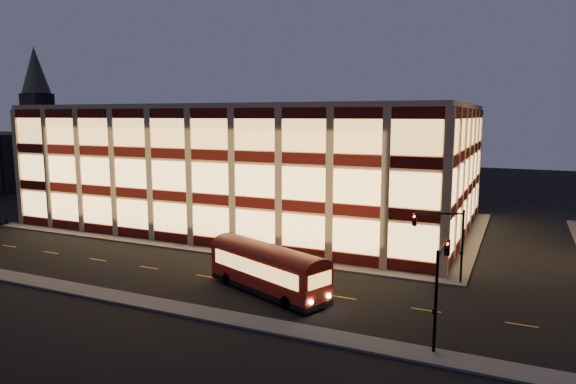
% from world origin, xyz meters
% --- Properties ---
extents(ground, '(200.00, 200.00, 0.00)m').
position_xyz_m(ground, '(0.00, 0.00, 0.00)').
color(ground, black).
rests_on(ground, ground).
extents(sidewalk_office_south, '(54.00, 2.00, 0.15)m').
position_xyz_m(sidewalk_office_south, '(-3.00, 1.00, 0.07)').
color(sidewalk_office_south, '#514F4C').
rests_on(sidewalk_office_south, ground).
extents(sidewalk_office_east, '(2.00, 30.00, 0.15)m').
position_xyz_m(sidewalk_office_east, '(23.00, 17.00, 0.07)').
color(sidewalk_office_east, '#514F4C').
rests_on(sidewalk_office_east, ground).
extents(sidewalk_near, '(100.00, 2.00, 0.15)m').
position_xyz_m(sidewalk_near, '(0.00, -13.00, 0.07)').
color(sidewalk_near, '#514F4C').
rests_on(sidewalk_near, ground).
extents(office_building, '(50.45, 30.45, 14.50)m').
position_xyz_m(office_building, '(-2.91, 16.91, 7.25)').
color(office_building, tan).
rests_on(office_building, ground).
extents(church_tower, '(5.00, 5.00, 18.00)m').
position_xyz_m(church_tower, '(-70.00, 40.00, 9.00)').
color(church_tower, '#2D2621').
rests_on(church_tower, ground).
extents(church_spire, '(6.00, 6.00, 10.00)m').
position_xyz_m(church_spire, '(-70.00, 40.00, 23.00)').
color(church_spire, '#4C473F').
rests_on(church_spire, church_tower).
extents(traffic_signal_far, '(3.79, 1.87, 6.00)m').
position_xyz_m(traffic_signal_far, '(22.21, 0.24, 4.11)').
color(traffic_signal_far, black).
rests_on(traffic_signal_far, ground).
extents(traffic_signal_near, '(0.32, 4.45, 6.00)m').
position_xyz_m(traffic_signal_near, '(23.50, -11.03, 4.13)').
color(traffic_signal_near, black).
rests_on(traffic_signal_near, ground).
extents(trolley_bus, '(11.10, 6.76, 3.69)m').
position_xyz_m(trolley_bus, '(10.42, -7.32, 2.05)').
color(trolley_bus, '#961608').
rests_on(trolley_bus, ground).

